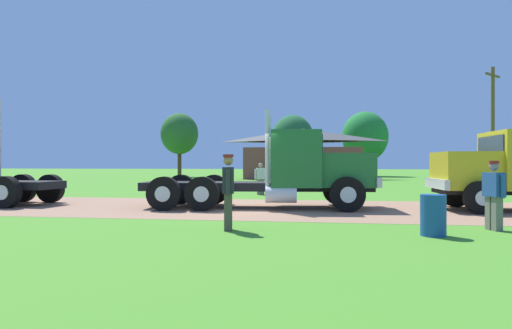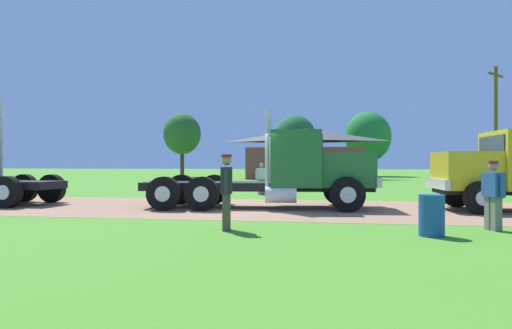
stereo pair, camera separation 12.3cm
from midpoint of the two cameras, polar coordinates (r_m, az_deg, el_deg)
The scene contains 12 objects.
ground_plane at distance 15.21m, azimuth -1.38°, elevation -5.65°, with size 200.00×200.00×0.00m, color #4C8E27.
dirt_track at distance 15.21m, azimuth -1.38°, elevation -5.63°, with size 120.00×6.88×0.01m, color #A07457.
truck_foreground_white at distance 15.12m, azimuth 4.99°, elevation -0.94°, with size 8.12×3.28×3.30m.
visitor_standing_near at distance 11.42m, azimuth 28.77°, elevation -3.22°, with size 0.40×0.64×1.60m.
visitor_walking_mid at distance 10.08m, azimuth -3.51°, elevation -3.18°, with size 0.33×0.62×1.74m.
visitor_far_side at distance 21.41m, azimuth 0.91°, elevation -1.76°, with size 0.58×0.36×1.55m.
steel_barrel at distance 10.04m, azimuth 22.22°, elevation -6.15°, with size 0.52×0.52×0.88m, color #19478C.
shed_building at distance 43.18m, azimuth 6.51°, elevation 1.30°, with size 11.64×5.48×4.93m.
utility_pole_near at distance 35.89m, azimuth 28.84°, elevation 4.86°, with size 1.56×1.74×8.47m.
tree_left at distance 49.85m, azimuth -9.53°, elevation 3.95°, with size 4.18×4.18×7.16m.
tree_mid at distance 47.37m, azimuth 5.19°, elevation 3.51°, with size 4.42×4.42×6.74m.
tree_right at distance 53.83m, azimuth 14.42°, elevation 3.52°, with size 5.43×5.43×7.69m.
Camera 2 is at (2.78, -14.88, 1.54)m, focal length 30.72 mm.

